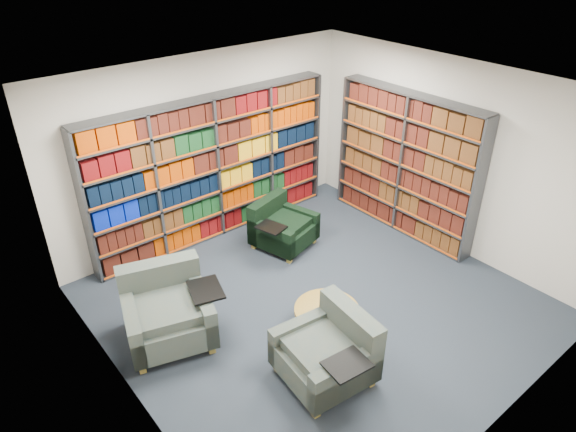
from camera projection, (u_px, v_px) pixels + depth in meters
room_shell at (320, 210)px, 6.04m from camera, size 5.02×5.02×2.82m
bookshelf_back at (215, 169)px, 7.75m from camera, size 4.00×0.28×2.20m
bookshelf_right at (405, 165)px, 7.88m from camera, size 0.28×2.50×2.20m
chair_teal_left at (167, 311)px, 6.06m from camera, size 1.27×1.21×0.88m
chair_green_right at (280, 228)px, 7.82m from camera, size 1.04×0.98×0.73m
chair_teal_front at (331, 352)px, 5.52m from camera, size 0.98×1.10×0.81m
coffee_table at (327, 314)px, 6.11m from camera, size 0.78×0.78×0.55m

